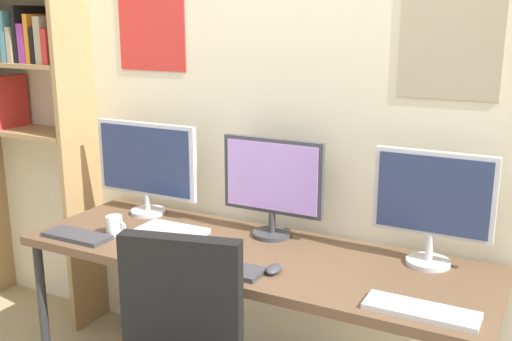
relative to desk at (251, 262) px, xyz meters
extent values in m
cube|color=beige|center=(0.00, 0.42, 0.61)|extent=(4.47, 0.10, 2.60)
cube|color=tan|center=(0.71, 0.37, 0.95)|extent=(0.41, 0.01, 0.47)
cube|color=red|center=(-0.77, 0.37, 1.05)|extent=(0.41, 0.01, 0.55)
cube|color=brown|center=(0.00, 0.00, 0.03)|extent=(2.07, 0.68, 0.04)
cylinder|color=#262628|center=(-0.98, -0.29, -0.34)|extent=(0.04, 0.04, 0.70)
cylinder|color=#262628|center=(-0.98, 0.29, -0.34)|extent=(0.04, 0.04, 0.70)
cube|color=#9E7A4C|center=(-1.18, 0.23, 0.31)|extent=(0.03, 0.28, 2.00)
cube|color=#9E7A4C|center=(-1.58, 0.23, 0.41)|extent=(0.76, 0.28, 0.02)
cube|color=#9E7A4C|center=(-1.58, 0.23, 0.79)|extent=(0.76, 0.28, 0.02)
cube|color=tan|center=(-1.75, 0.22, 0.56)|extent=(0.05, 0.22, 0.28)
cube|color=red|center=(-1.69, 0.24, 0.57)|extent=(0.05, 0.22, 0.30)
cube|color=#1E4799|center=(-1.73, 0.24, 0.90)|extent=(0.05, 0.22, 0.21)
cube|color=gray|center=(-1.68, 0.23, 0.92)|extent=(0.04, 0.22, 0.24)
cube|color=gray|center=(-1.63, 0.23, 0.94)|extent=(0.06, 0.22, 0.27)
cube|color=teal|center=(-1.57, 0.23, 0.94)|extent=(0.04, 0.22, 0.27)
cube|color=tan|center=(-1.53, 0.23, 0.90)|extent=(0.03, 0.22, 0.19)
cube|color=black|center=(-1.48, 0.24, 0.95)|extent=(0.03, 0.22, 0.30)
cube|color=#8C338C|center=(-1.44, 0.23, 0.90)|extent=(0.05, 0.22, 0.21)
cube|color=orange|center=(-1.39, 0.24, 0.93)|extent=(0.03, 0.22, 0.26)
cube|color=black|center=(-1.35, 0.23, 0.90)|extent=(0.03, 0.22, 0.19)
cube|color=tan|center=(-1.31, 0.23, 0.92)|extent=(0.05, 0.22, 0.24)
cube|color=red|center=(-1.26, 0.22, 0.89)|extent=(0.04, 0.22, 0.18)
cube|color=black|center=(0.01, -0.55, 0.06)|extent=(0.44, 0.17, 0.48)
cylinder|color=silver|center=(-0.71, 0.21, 0.06)|extent=(0.18, 0.18, 0.02)
cylinder|color=silver|center=(-0.71, 0.21, 0.11)|extent=(0.03, 0.03, 0.08)
cube|color=silver|center=(-0.71, 0.21, 0.34)|extent=(0.59, 0.03, 0.38)
cube|color=navy|center=(-0.71, 0.20, 0.34)|extent=(0.54, 0.01, 0.34)
cylinder|color=#38383D|center=(0.00, 0.21, 0.06)|extent=(0.18, 0.18, 0.02)
cylinder|color=#38383D|center=(0.00, 0.21, 0.12)|extent=(0.03, 0.03, 0.09)
cube|color=#38383D|center=(0.00, 0.21, 0.34)|extent=(0.49, 0.03, 0.35)
cube|color=#B28CE5|center=(0.00, 0.20, 0.34)|extent=(0.45, 0.01, 0.31)
cylinder|color=silver|center=(0.71, 0.21, 0.06)|extent=(0.18, 0.18, 0.02)
cylinder|color=silver|center=(0.71, 0.21, 0.13)|extent=(0.03, 0.03, 0.11)
cube|color=silver|center=(0.71, 0.21, 0.35)|extent=(0.48, 0.03, 0.35)
cube|color=navy|center=(0.71, 0.20, 0.35)|extent=(0.44, 0.01, 0.31)
cube|color=#38383D|center=(-0.78, -0.23, 0.06)|extent=(0.32, 0.13, 0.02)
cube|color=#38383D|center=(0.00, -0.23, 0.06)|extent=(0.33, 0.13, 0.02)
cube|color=silver|center=(0.78, -0.23, 0.06)|extent=(0.39, 0.13, 0.02)
ellipsoid|color=#38383D|center=(0.19, -0.16, 0.07)|extent=(0.06, 0.10, 0.03)
cube|color=silver|center=(-0.43, 0.00, 0.06)|extent=(0.32, 0.23, 0.02)
cylinder|color=white|center=(-0.66, -0.11, 0.10)|extent=(0.08, 0.08, 0.09)
torus|color=white|center=(-0.62, -0.11, 0.10)|extent=(0.06, 0.01, 0.06)
camera|label=1|loc=(1.14, -2.14, 1.03)|focal=41.85mm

